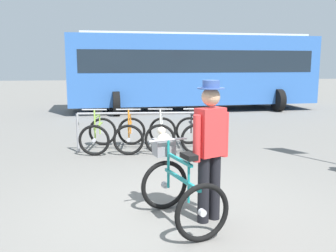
{
  "coord_description": "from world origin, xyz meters",
  "views": [
    {
      "loc": [
        -0.77,
        -4.57,
        1.92
      ],
      "look_at": [
        -0.0,
        0.85,
        1.0
      ],
      "focal_mm": 39.97,
      "sensor_mm": 36.0,
      "label": 1
    }
  ],
  "objects": [
    {
      "name": "racked_bike_white",
      "position": [
        0.23,
        3.62,
        0.37
      ],
      "size": [
        0.84,
        1.19,
        0.97
      ],
      "color": "black",
      "rests_on": "ground"
    },
    {
      "name": "featured_bicycle",
      "position": [
        -0.04,
        -0.23,
        0.49
      ],
      "size": [
        0.93,
        1.25,
        1.09
      ],
      "color": "black",
      "rests_on": "ground"
    },
    {
      "name": "bike_rack_rail",
      "position": [
        -0.02,
        3.47,
        0.66
      ],
      "size": [
        3.2,
        0.3,
        0.88
      ],
      "color": "#99999E",
      "rests_on": "ground"
    },
    {
      "name": "ground_plane",
      "position": [
        0.0,
        0.0,
        0.0
      ],
      "size": [
        80.0,
        80.0,
        0.0
      ],
      "primitive_type": "plane",
      "color": "slate"
    },
    {
      "name": "bus_distant",
      "position": [
        2.42,
        10.76,
        1.74
      ],
      "size": [
        10.13,
        3.78,
        3.08
      ],
      "color": "#3366B7",
      "rests_on": "ground"
    },
    {
      "name": "person_with_featured_bike",
      "position": [
        0.34,
        -0.31,
        0.95
      ],
      "size": [
        0.48,
        0.33,
        1.72
      ],
      "color": "black",
      "rests_on": "ground"
    },
    {
      "name": "racked_bike_black",
      "position": [
        0.93,
        3.57,
        0.37
      ],
      "size": [
        0.72,
        1.14,
        0.97
      ],
      "color": "black",
      "rests_on": "ground"
    },
    {
      "name": "racked_bike_lime",
      "position": [
        -1.16,
        3.73,
        0.37
      ],
      "size": [
        0.8,
        1.17,
        0.97
      ],
      "color": "black",
      "rests_on": "ground"
    },
    {
      "name": "racked_bike_orange",
      "position": [
        -0.46,
        3.68,
        0.37
      ],
      "size": [
        0.77,
        1.16,
        0.97
      ],
      "color": "black",
      "rests_on": "ground"
    }
  ]
}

